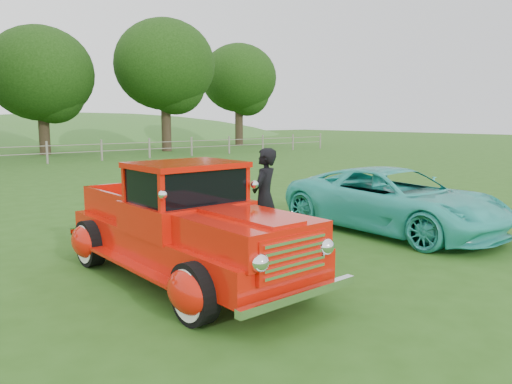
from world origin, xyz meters
TOP-DOWN VIEW (x-y plane):
  - ground at (0.00, 0.00)m, footprint 140.00×140.00m
  - tree_near_east at (5.00, 29.00)m, footprint 6.80×6.80m
  - tree_mid_east at (13.00, 27.00)m, footprint 7.20×7.20m
  - tree_far_east at (22.00, 30.00)m, footprint 6.60×6.60m
  - red_pickup at (-1.43, 0.81)m, footprint 2.26×5.00m
  - teal_sedan at (3.71, 0.74)m, footprint 2.26×4.88m
  - man at (0.75, 1.55)m, footprint 0.81×0.71m

SIDE VIEW (x-z plane):
  - ground at x=0.00m, z-range 0.00..0.00m
  - teal_sedan at x=3.71m, z-range 0.00..1.36m
  - red_pickup at x=-1.43m, z-range -0.09..1.69m
  - man at x=0.75m, z-range 0.00..1.87m
  - tree_near_east at x=5.00m, z-range 1.08..9.41m
  - tree_far_east at x=22.00m, z-range 1.43..10.29m
  - tree_mid_east at x=13.00m, z-range 1.45..10.89m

